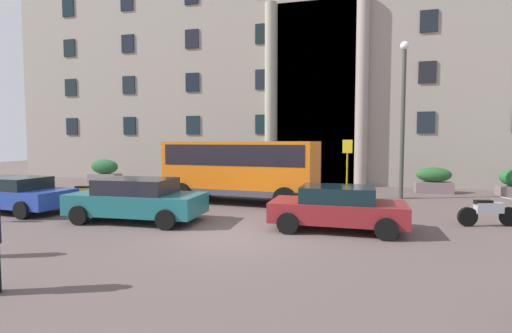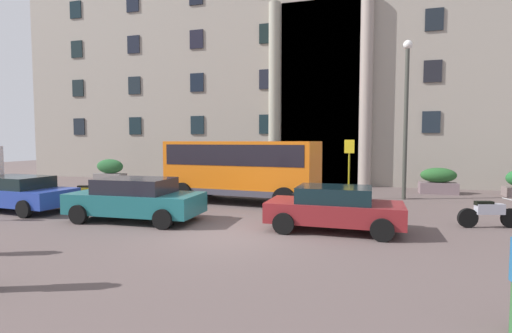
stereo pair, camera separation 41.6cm
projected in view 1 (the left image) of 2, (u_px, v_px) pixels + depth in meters
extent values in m
cube|color=#5B4C4A|center=(233.00, 237.00, 10.60)|extent=(80.00, 64.00, 0.12)
cube|color=gray|center=(310.00, 61.00, 26.90)|extent=(41.13, 9.00, 16.76)
cube|color=black|center=(315.00, 94.00, 22.59)|extent=(4.63, 0.12, 10.94)
cylinder|color=gray|center=(271.00, 95.00, 22.98)|extent=(0.72, 0.72, 10.94)
cylinder|color=gray|center=(362.00, 92.00, 21.61)|extent=(0.72, 0.72, 10.94)
cube|color=black|center=(72.00, 126.00, 27.05)|extent=(0.93, 0.08, 1.19)
cube|color=black|center=(130.00, 126.00, 25.85)|extent=(0.93, 0.08, 1.19)
cube|color=#16242B|center=(193.00, 125.00, 24.65)|extent=(0.93, 0.08, 1.19)
cube|color=black|center=(263.00, 124.00, 23.45)|extent=(0.93, 0.08, 1.19)
cube|color=#19222C|center=(426.00, 122.00, 21.04)|extent=(0.93, 0.08, 1.19)
cube|color=black|center=(71.00, 87.00, 26.86)|extent=(0.93, 0.08, 1.19)
cube|color=#1B242B|center=(129.00, 85.00, 25.66)|extent=(0.93, 0.08, 1.19)
cube|color=black|center=(192.00, 82.00, 24.46)|extent=(0.93, 0.08, 1.19)
cube|color=black|center=(263.00, 79.00, 23.26)|extent=(0.93, 0.08, 1.19)
cube|color=black|center=(427.00, 72.00, 20.86)|extent=(0.93, 0.08, 1.19)
cube|color=black|center=(69.00, 48.00, 26.67)|extent=(0.93, 0.08, 1.19)
cube|color=black|center=(128.00, 44.00, 25.47)|extent=(0.93, 0.08, 1.19)
cube|color=black|center=(192.00, 39.00, 24.27)|extent=(0.93, 0.08, 1.19)
cube|color=black|center=(263.00, 33.00, 23.07)|extent=(0.93, 0.08, 1.19)
cube|color=black|center=(429.00, 21.00, 20.67)|extent=(0.93, 0.08, 1.19)
cube|color=black|center=(68.00, 8.00, 26.49)|extent=(0.93, 0.08, 1.19)
cube|color=black|center=(127.00, 2.00, 25.28)|extent=(0.93, 0.08, 1.19)
cube|color=orange|center=(242.00, 167.00, 16.16)|extent=(6.55, 2.93, 2.18)
cube|color=black|center=(242.00, 154.00, 16.12)|extent=(6.17, 2.93, 0.84)
cube|color=black|center=(314.00, 160.00, 15.11)|extent=(0.22, 2.05, 1.05)
cube|color=#42404D|center=(242.00, 189.00, 16.23)|extent=(6.55, 2.97, 0.24)
cylinder|color=black|center=(299.00, 191.00, 16.65)|extent=(0.92, 0.35, 0.90)
cylinder|color=black|center=(285.00, 199.00, 14.35)|extent=(0.92, 0.35, 0.90)
cylinder|color=black|center=(208.00, 187.00, 18.12)|extent=(0.92, 0.35, 0.90)
cylinder|color=black|center=(182.00, 193.00, 15.82)|extent=(0.92, 0.35, 0.90)
cylinder|color=#9B9215|center=(347.00, 170.00, 17.12)|extent=(0.08, 0.08, 2.65)
cube|color=yellow|center=(347.00, 146.00, 17.02)|extent=(0.44, 0.03, 0.60)
cube|color=slate|center=(433.00, 187.00, 19.26)|extent=(1.77, 0.92, 0.56)
ellipsoid|color=#265827|center=(434.00, 175.00, 19.22)|extent=(1.70, 0.83, 0.75)
cube|color=#71655C|center=(264.00, 183.00, 21.12)|extent=(1.48, 0.98, 0.64)
ellipsoid|color=#154924|center=(264.00, 168.00, 21.06)|extent=(1.42, 0.89, 0.96)
cube|color=slate|center=(105.00, 179.00, 23.45)|extent=(1.95, 0.79, 0.61)
ellipsoid|color=#24592D|center=(104.00, 167.00, 23.40)|extent=(1.87, 0.71, 0.90)
cube|color=#726B5D|center=(183.00, 182.00, 22.21)|extent=(1.47, 0.80, 0.52)
ellipsoid|color=#23673A|center=(182.00, 170.00, 22.17)|extent=(1.41, 0.72, 0.83)
cube|color=#1D6267|center=(137.00, 203.00, 12.41)|extent=(4.42, 1.99, 0.66)
cube|color=black|center=(136.00, 186.00, 12.37)|extent=(2.41, 1.70, 0.49)
cylinder|color=black|center=(190.00, 209.00, 13.00)|extent=(0.63, 0.22, 0.62)
cylinder|color=black|center=(166.00, 220.00, 11.21)|extent=(0.63, 0.22, 0.62)
cylinder|color=black|center=(113.00, 206.00, 13.65)|extent=(0.63, 0.22, 0.62)
cylinder|color=black|center=(79.00, 215.00, 11.87)|extent=(0.63, 0.22, 0.62)
cube|color=maroon|center=(337.00, 211.00, 11.19)|extent=(3.93, 1.78, 0.59)
cube|color=black|center=(338.00, 194.00, 11.16)|extent=(2.13, 1.55, 0.46)
cylinder|color=black|center=(383.00, 217.00, 11.69)|extent=(0.62, 0.21, 0.62)
cylinder|color=black|center=(386.00, 229.00, 10.02)|extent=(0.62, 0.21, 0.62)
cylinder|color=black|center=(298.00, 212.00, 12.40)|extent=(0.62, 0.21, 0.62)
cylinder|color=black|center=(288.00, 223.00, 10.73)|extent=(0.62, 0.21, 0.62)
cube|color=#243E9C|center=(12.00, 197.00, 14.07)|extent=(4.69, 2.10, 0.61)
cube|color=black|center=(12.00, 183.00, 14.04)|extent=(2.57, 1.74, 0.44)
cylinder|color=black|center=(64.00, 202.00, 14.43)|extent=(0.63, 0.24, 0.62)
cylinder|color=black|center=(22.00, 210.00, 12.75)|extent=(0.63, 0.24, 0.62)
cylinder|color=black|center=(5.00, 198.00, 15.43)|extent=(0.63, 0.24, 0.62)
cylinder|color=black|center=(509.00, 217.00, 11.71)|extent=(0.60, 0.26, 0.60)
cylinder|color=black|center=(468.00, 217.00, 11.69)|extent=(0.61, 0.28, 0.60)
cube|color=#A9ABBB|center=(489.00, 208.00, 11.68)|extent=(0.87, 0.46, 0.32)
cube|color=black|center=(483.00, 202.00, 11.67)|extent=(0.55, 0.33, 0.12)
cylinder|color=#A5A5A8|center=(507.00, 198.00, 11.67)|extent=(0.18, 0.54, 0.03)
cylinder|color=black|center=(325.00, 208.00, 13.17)|extent=(0.61, 0.18, 0.60)
cylinder|color=black|center=(287.00, 207.00, 13.35)|extent=(0.61, 0.20, 0.60)
cube|color=silver|center=(306.00, 200.00, 13.24)|extent=(0.89, 0.35, 0.32)
cube|color=black|center=(301.00, 195.00, 13.25)|extent=(0.54, 0.26, 0.12)
cylinder|color=#A5A5A8|center=(322.00, 192.00, 13.14)|extent=(0.10, 0.55, 0.03)
cylinder|color=black|center=(103.00, 199.00, 15.30)|extent=(0.61, 0.23, 0.60)
cylinder|color=black|center=(71.00, 199.00, 15.34)|extent=(0.61, 0.25, 0.60)
cube|color=gold|center=(86.00, 192.00, 15.30)|extent=(0.89, 0.43, 0.32)
cube|color=black|center=(82.00, 188.00, 15.29)|extent=(0.55, 0.31, 0.12)
cylinder|color=#A5A5A8|center=(100.00, 185.00, 15.26)|extent=(0.15, 0.54, 0.03)
cylinder|color=#383B34|center=(403.00, 125.00, 17.09)|extent=(0.18, 0.18, 6.72)
sphere|color=white|center=(405.00, 46.00, 16.85)|extent=(0.40, 0.40, 0.40)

